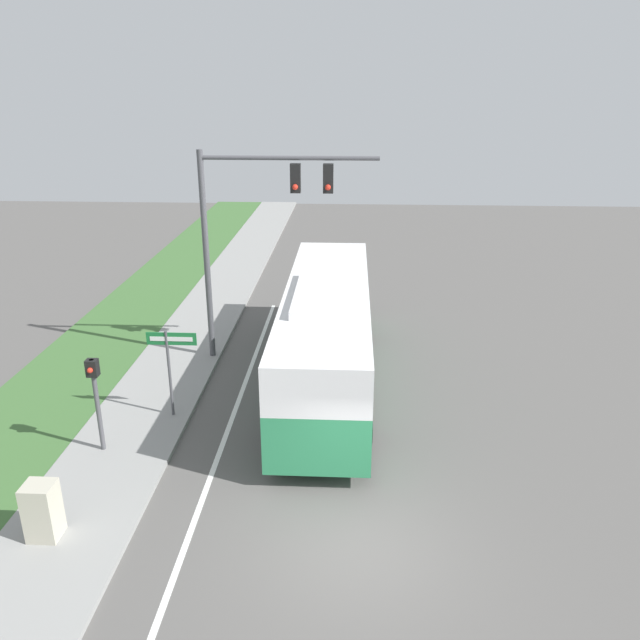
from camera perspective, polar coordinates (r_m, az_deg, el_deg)
The scene contains 8 objects.
ground_plane at distance 13.82m, azimuth 3.50°, elevation -19.97°, with size 80.00×80.00×0.00m, color #565451.
sidewalk at distance 15.01m, azimuth -22.18°, elevation -17.65°, with size 2.80×80.00×0.12m.
lane_divider_near at distance 14.21m, azimuth -12.04°, elevation -19.09°, with size 0.14×30.00×0.01m.
bus at distance 19.52m, azimuth 0.63°, elevation -0.68°, with size 2.73×11.71×3.42m.
signal_gantry at distance 20.46m, azimuth -6.12°, elevation 9.36°, with size 5.72×0.41×7.13m.
pedestrian_signal at distance 16.70m, azimuth -19.85°, elevation -6.02°, with size 0.28×0.34×2.66m.
street_sign at distance 17.82m, azimuth -13.51°, elevation -3.39°, with size 1.39×0.08×2.71m.
utility_cabinet at distance 14.64m, azimuth -24.05°, elevation -15.64°, with size 0.63×0.58×1.27m.
Camera 1 is at (-0.25, -10.49, 8.99)m, focal length 35.00 mm.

